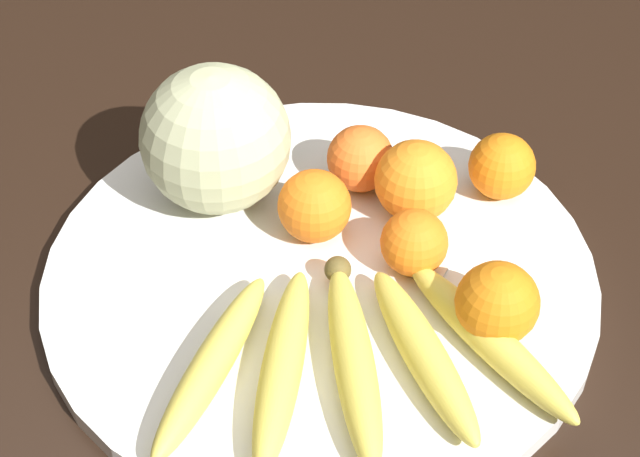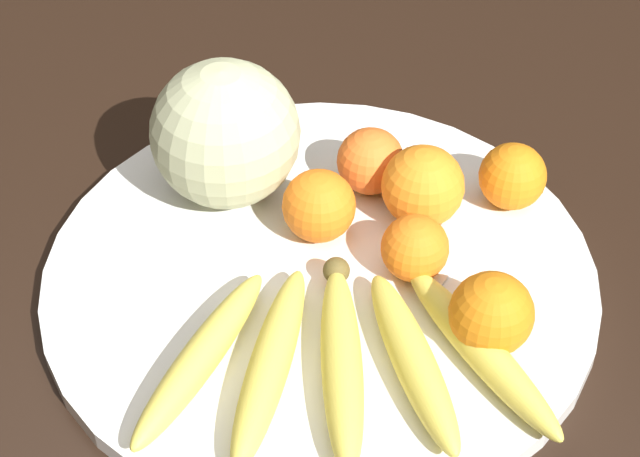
{
  "view_description": "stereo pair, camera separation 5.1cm",
  "coord_description": "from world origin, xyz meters",
  "px_view_note": "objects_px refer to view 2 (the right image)",
  "views": [
    {
      "loc": [
        0.61,
        0.06,
        1.43
      ],
      "look_at": [
        -0.01,
        -0.01,
        0.83
      ],
      "focal_mm": 60.0,
      "sensor_mm": 36.0,
      "label": 1
    },
    {
      "loc": [
        0.6,
        0.11,
        1.43
      ],
      "look_at": [
        -0.01,
        -0.01,
        0.83
      ],
      "focal_mm": 60.0,
      "sensor_mm": 36.0,
      "label": 2
    }
  ],
  "objects_px": {
    "orange_front_left": "(423,186)",
    "orange_mid_center": "(512,176)",
    "kitchen_table": "(328,368)",
    "orange_top_small": "(319,206)",
    "produce_tag": "(443,253)",
    "banana_bunch": "(342,358)",
    "orange_back_right": "(371,161)",
    "orange_back_left": "(491,314)",
    "fruit_bowl": "(320,277)",
    "orange_front_right": "(415,248)",
    "melon": "(225,134)"
  },
  "relations": [
    {
      "from": "orange_mid_center",
      "to": "orange_top_small",
      "type": "bearing_deg",
      "value": -65.46
    },
    {
      "from": "fruit_bowl",
      "to": "orange_mid_center",
      "type": "height_order",
      "value": "orange_mid_center"
    },
    {
      "from": "kitchen_table",
      "to": "orange_front_right",
      "type": "xyz_separation_m",
      "value": [
        -0.03,
        0.07,
        0.14
      ]
    },
    {
      "from": "orange_mid_center",
      "to": "produce_tag",
      "type": "relative_size",
      "value": 0.69
    },
    {
      "from": "kitchen_table",
      "to": "produce_tag",
      "type": "xyz_separation_m",
      "value": [
        -0.05,
        0.09,
        0.11
      ]
    },
    {
      "from": "orange_front_right",
      "to": "orange_back_right",
      "type": "distance_m",
      "value": 0.11
    },
    {
      "from": "orange_back_right",
      "to": "orange_front_left",
      "type": "bearing_deg",
      "value": 58.25
    },
    {
      "from": "orange_front_right",
      "to": "orange_top_small",
      "type": "bearing_deg",
      "value": -109.85
    },
    {
      "from": "orange_front_left",
      "to": "orange_back_right",
      "type": "distance_m",
      "value": 0.06
    },
    {
      "from": "melon",
      "to": "orange_front_left",
      "type": "height_order",
      "value": "melon"
    },
    {
      "from": "orange_front_left",
      "to": "orange_back_left",
      "type": "distance_m",
      "value": 0.15
    },
    {
      "from": "orange_front_left",
      "to": "orange_mid_center",
      "type": "bearing_deg",
      "value": 115.32
    },
    {
      "from": "orange_mid_center",
      "to": "orange_back_left",
      "type": "height_order",
      "value": "orange_back_left"
    },
    {
      "from": "orange_front_right",
      "to": "orange_back_left",
      "type": "height_order",
      "value": "orange_back_left"
    },
    {
      "from": "banana_bunch",
      "to": "orange_front_right",
      "type": "xyz_separation_m",
      "value": [
        -0.12,
        0.04,
        0.01
      ]
    },
    {
      "from": "orange_mid_center",
      "to": "orange_back_right",
      "type": "relative_size",
      "value": 0.99
    },
    {
      "from": "orange_front_left",
      "to": "orange_front_right",
      "type": "relative_size",
      "value": 1.28
    },
    {
      "from": "orange_top_small",
      "to": "melon",
      "type": "bearing_deg",
      "value": -113.04
    },
    {
      "from": "orange_front_left",
      "to": "orange_back_left",
      "type": "bearing_deg",
      "value": 27.8
    },
    {
      "from": "kitchen_table",
      "to": "fruit_bowl",
      "type": "distance_m",
      "value": 0.11
    },
    {
      "from": "melon",
      "to": "orange_front_right",
      "type": "xyz_separation_m",
      "value": [
        0.07,
        0.18,
        -0.04
      ]
    },
    {
      "from": "orange_mid_center",
      "to": "orange_back_right",
      "type": "bearing_deg",
      "value": -88.05
    },
    {
      "from": "orange_mid_center",
      "to": "produce_tag",
      "type": "xyz_separation_m",
      "value": [
        0.08,
        -0.05,
        -0.03
      ]
    },
    {
      "from": "kitchen_table",
      "to": "orange_back_left",
      "type": "relative_size",
      "value": 21.14
    },
    {
      "from": "fruit_bowl",
      "to": "orange_front_right",
      "type": "height_order",
      "value": "orange_front_right"
    },
    {
      "from": "orange_front_right",
      "to": "orange_top_small",
      "type": "relative_size",
      "value": 0.89
    },
    {
      "from": "banana_bunch",
      "to": "orange_back_right",
      "type": "height_order",
      "value": "orange_back_right"
    },
    {
      "from": "melon",
      "to": "orange_back_left",
      "type": "distance_m",
      "value": 0.28
    },
    {
      "from": "orange_mid_center",
      "to": "produce_tag",
      "type": "height_order",
      "value": "orange_mid_center"
    },
    {
      "from": "fruit_bowl",
      "to": "orange_top_small",
      "type": "relative_size",
      "value": 7.33
    },
    {
      "from": "kitchen_table",
      "to": "orange_top_small",
      "type": "bearing_deg",
      "value": -160.91
    },
    {
      "from": "orange_back_right",
      "to": "kitchen_table",
      "type": "bearing_deg",
      "value": -6.18
    },
    {
      "from": "melon",
      "to": "orange_mid_center",
      "type": "bearing_deg",
      "value": 97.81
    },
    {
      "from": "orange_back_right",
      "to": "produce_tag",
      "type": "xyz_separation_m",
      "value": [
        0.07,
        0.08,
        -0.03
      ]
    },
    {
      "from": "banana_bunch",
      "to": "orange_back_left",
      "type": "xyz_separation_m",
      "value": [
        -0.05,
        0.11,
        0.02
      ]
    },
    {
      "from": "orange_front_right",
      "to": "produce_tag",
      "type": "distance_m",
      "value": 0.04
    },
    {
      "from": "orange_front_left",
      "to": "orange_mid_center",
      "type": "height_order",
      "value": "orange_front_left"
    },
    {
      "from": "fruit_bowl",
      "to": "orange_top_small",
      "type": "bearing_deg",
      "value": -167.62
    },
    {
      "from": "orange_back_left",
      "to": "orange_mid_center",
      "type": "bearing_deg",
      "value": 178.2
    },
    {
      "from": "orange_front_right",
      "to": "orange_back_left",
      "type": "xyz_separation_m",
      "value": [
        0.06,
        0.07,
        0.0
      ]
    },
    {
      "from": "fruit_bowl",
      "to": "kitchen_table",
      "type": "bearing_deg",
      "value": 39.58
    },
    {
      "from": "orange_top_small",
      "to": "orange_mid_center",
      "type": "bearing_deg",
      "value": 114.54
    },
    {
      "from": "fruit_bowl",
      "to": "orange_back_right",
      "type": "bearing_deg",
      "value": 168.33
    },
    {
      "from": "orange_front_right",
      "to": "produce_tag",
      "type": "bearing_deg",
      "value": 139.52
    },
    {
      "from": "orange_front_left",
      "to": "produce_tag",
      "type": "xyz_separation_m",
      "value": [
        0.04,
        0.03,
        -0.04
      ]
    },
    {
      "from": "melon",
      "to": "orange_front_left",
      "type": "relative_size",
      "value": 1.81
    },
    {
      "from": "fruit_bowl",
      "to": "orange_top_small",
      "type": "height_order",
      "value": "orange_top_small"
    },
    {
      "from": "orange_front_left",
      "to": "orange_mid_center",
      "type": "xyz_separation_m",
      "value": [
        -0.04,
        0.08,
        -0.01
      ]
    },
    {
      "from": "orange_front_right",
      "to": "orange_back_right",
      "type": "bearing_deg",
      "value": -151.91
    },
    {
      "from": "fruit_bowl",
      "to": "orange_back_right",
      "type": "xyz_separation_m",
      "value": [
        -0.11,
        0.02,
        0.04
      ]
    }
  ]
}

